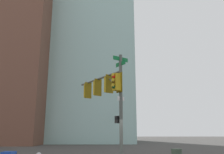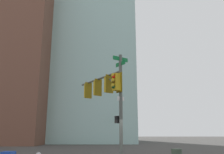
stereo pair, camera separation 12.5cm
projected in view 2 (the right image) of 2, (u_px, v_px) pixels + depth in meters
signal_pole_assembly at (106, 91)px, 14.69m from camera, size 3.25×4.57×6.32m
building_brick_nearside at (0, 0)px, 49.37m from camera, size 22.82×18.17×58.40m
building_brick_farside at (41, 47)px, 64.55m from camera, size 19.65×18.79×50.08m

